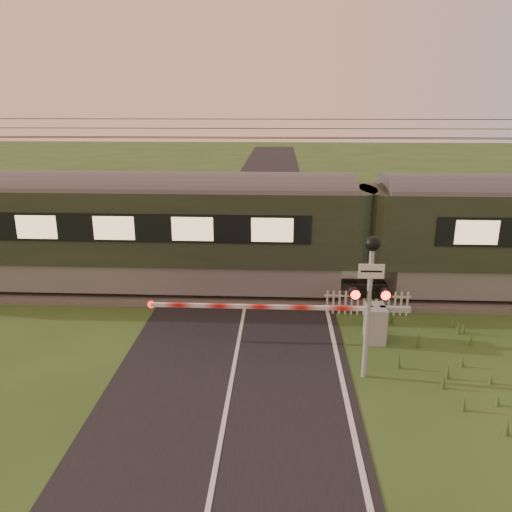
# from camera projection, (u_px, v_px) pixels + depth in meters

# --- Properties ---
(ground) EXTENTS (160.00, 160.00, 0.00)m
(ground) POSITION_uv_depth(u_px,v_px,m) (230.00, 388.00, 12.07)
(ground) COLOR #2B4B1D
(ground) RESTS_ON ground
(road) EXTENTS (6.00, 140.00, 0.03)m
(road) POSITION_uv_depth(u_px,v_px,m) (230.00, 393.00, 11.84)
(road) COLOR black
(road) RESTS_ON ground
(track_bed) EXTENTS (140.00, 3.40, 0.39)m
(track_bed) POSITION_uv_depth(u_px,v_px,m) (248.00, 290.00, 18.26)
(track_bed) COLOR #47423D
(track_bed) RESTS_ON ground
(overhead_wires) EXTENTS (120.00, 0.62, 0.62)m
(overhead_wires) POSITION_uv_depth(u_px,v_px,m) (247.00, 131.00, 16.60)
(overhead_wires) COLOR black
(overhead_wires) RESTS_ON ground
(train) EXTENTS (42.96, 2.96, 4.00)m
(train) POSITION_uv_depth(u_px,v_px,m) (365.00, 232.00, 17.40)
(train) COLOR slate
(train) RESTS_ON ground
(boom_gate) EXTENTS (7.58, 0.82, 1.09)m
(boom_gate) POSITION_uv_depth(u_px,v_px,m) (360.00, 321.00, 14.36)
(boom_gate) COLOR gray
(boom_gate) RESTS_ON ground
(crossing_signal) EXTENTS (0.93, 0.37, 3.66)m
(crossing_signal) POSITION_uv_depth(u_px,v_px,m) (370.00, 283.00, 11.85)
(crossing_signal) COLOR gray
(crossing_signal) RESTS_ON ground
(picket_fence) EXTENTS (2.77, 0.07, 0.81)m
(picket_fence) POSITION_uv_depth(u_px,v_px,m) (367.00, 303.00, 16.15)
(picket_fence) COLOR silver
(picket_fence) RESTS_ON ground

